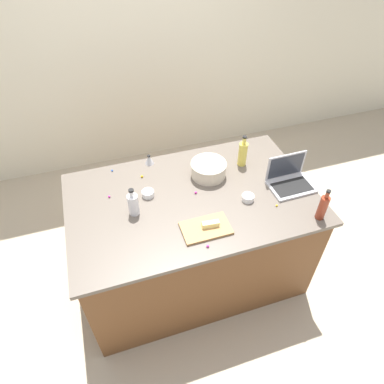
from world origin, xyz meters
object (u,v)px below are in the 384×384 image
laptop (289,180)px  cutting_board (206,228)px  bottle_oil (243,153)px  butter_stick_left (211,224)px  kitchen_timer (149,160)px  bottle_vinegar (133,204)px  bottle_soy (323,207)px  ramekin_small (248,198)px  mixing_bowl_large (208,169)px  ramekin_medium (148,193)px

laptop → cutting_board: 0.75m
bottle_oil → cutting_board: size_ratio=0.83×
butter_stick_left → kitchen_timer: kitchen_timer is taller
bottle_vinegar → bottle_oil: size_ratio=0.82×
bottle_vinegar → butter_stick_left: size_ratio=1.92×
bottle_vinegar → bottle_soy: bottle_soy is taller
bottle_oil → kitchen_timer: size_ratio=3.34×
ramekin_small → laptop: bearing=9.0°
mixing_bowl_large → ramekin_medium: mixing_bowl_large is taller
bottle_vinegar → butter_stick_left: bottle_vinegar is taller
mixing_bowl_large → bottle_oil: size_ratio=1.04×
mixing_bowl_large → ramekin_small: bearing=-63.1°
bottle_oil → butter_stick_left: bottle_oil is taller
bottle_vinegar → bottle_soy: bearing=-19.9°
laptop → bottle_vinegar: 1.12m
bottle_vinegar → laptop: bearing=-3.3°
bottle_vinegar → butter_stick_left: (0.44, -0.28, -0.05)m
bottle_oil → ramekin_medium: bearing=-170.8°
mixing_bowl_large → laptop: bearing=-28.2°
ramekin_medium → butter_stick_left: bearing=-53.0°
kitchen_timer → laptop: bearing=-31.5°
laptop → butter_stick_left: (-0.69, -0.22, -0.01)m
bottle_vinegar → ramekin_small: 0.78m
ramekin_medium → kitchen_timer: kitchen_timer is taller
mixing_bowl_large → bottle_soy: size_ratio=1.11×
laptop → ramekin_small: (-0.35, -0.06, -0.03)m
cutting_board → bottle_soy: bearing=-10.3°
mixing_bowl_large → bottle_oil: bottle_oil is taller
bottle_soy → ramekin_medium: bearing=151.8°
bottle_soy → cutting_board: size_ratio=0.78×
bottle_soy → ramekin_medium: 1.17m
butter_stick_left → ramekin_medium: (-0.31, 0.42, -0.01)m
bottle_soy → bottle_oil: bottle_oil is taller
butter_stick_left → ramekin_small: size_ratio=1.30×
mixing_bowl_large → cutting_board: mixing_bowl_large is taller
bottle_oil → mixing_bowl_large: bearing=-171.0°
butter_stick_left → ramekin_small: (0.33, 0.16, -0.01)m
mixing_bowl_large → butter_stick_left: (-0.17, -0.49, -0.03)m
mixing_bowl_large → bottle_vinegar: (-0.60, -0.21, 0.02)m
mixing_bowl_large → bottle_vinegar: bottle_vinegar is taller
mixing_bowl_large → bottle_soy: 0.84m
bottle_oil → bottle_vinegar: bearing=-163.8°
bottle_soy → bottle_oil: 0.72m
butter_stick_left → ramekin_small: butter_stick_left is taller
laptop → ramekin_medium: 1.02m
laptop → ramekin_small: size_ratio=3.70×
cutting_board → butter_stick_left: size_ratio=2.83×
mixing_bowl_large → bottle_soy: bearing=-48.9°
mixing_bowl_large → ramekin_small: (0.17, -0.33, -0.04)m
bottle_soy → mixing_bowl_large: bearing=131.1°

